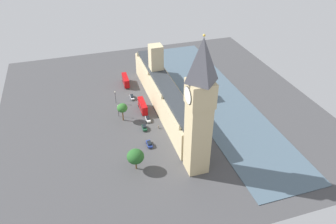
% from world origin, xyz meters
% --- Properties ---
extents(ground_plane, '(146.30, 146.30, 0.00)m').
position_xyz_m(ground_plane, '(0.00, 0.00, 0.00)').
color(ground_plane, '#424244').
extents(river_thames, '(28.89, 131.67, 0.25)m').
position_xyz_m(river_thames, '(-28.50, 0.00, 0.12)').
color(river_thames, '#475B6B').
rests_on(river_thames, ground).
extents(parliament_building, '(10.24, 76.30, 25.61)m').
position_xyz_m(parliament_building, '(-1.99, -1.16, 7.19)').
color(parliament_building, '#CCBA8E').
rests_on(parliament_building, ground).
extents(clock_tower, '(8.42, 8.42, 51.41)m').
position_xyz_m(clock_tower, '(-0.84, 43.27, 26.57)').
color(clock_tower, tan).
rests_on(clock_tower, ground).
extents(double_decker_bus_midblock, '(2.99, 10.59, 4.75)m').
position_xyz_m(double_decker_bus_midblock, '(11.31, -26.93, 2.63)').
color(double_decker_bus_midblock, '#B20C0F').
rests_on(double_decker_bus_midblock, ground).
extents(car_silver_kerbside, '(1.93, 4.63, 1.74)m').
position_xyz_m(car_silver_kerbside, '(11.17, -11.99, 0.89)').
color(car_silver_kerbside, '#B7B7BC').
rests_on(car_silver_kerbside, ground).
extents(double_decker_bus_leading, '(2.80, 10.54, 4.75)m').
position_xyz_m(double_decker_bus_leading, '(8.64, 0.16, 2.63)').
color(double_decker_bus_leading, '#B20C0F').
rests_on(double_decker_bus_leading, ground).
extents(car_white_near_tower, '(1.85, 4.46, 1.74)m').
position_xyz_m(car_white_near_tower, '(8.39, 8.62, 0.89)').
color(car_white_near_tower, silver).
rests_on(car_white_near_tower, ground).
extents(car_dark_green_opposite_hall, '(2.01, 4.23, 1.74)m').
position_xyz_m(car_dark_green_opposite_hall, '(11.41, 14.40, 0.88)').
color(car_dark_green_opposite_hall, '#19472D').
rests_on(car_dark_green_opposite_hall, ground).
extents(car_blue_far_end, '(1.92, 4.53, 1.74)m').
position_xyz_m(car_blue_far_end, '(12.22, 25.71, 0.89)').
color(car_blue_far_end, navy).
rests_on(car_blue_far_end, ground).
extents(pedestrian_under_trees, '(0.64, 0.69, 1.66)m').
position_xyz_m(pedestrian_under_trees, '(5.55, 15.68, 0.75)').
color(pedestrian_under_trees, gray).
rests_on(pedestrian_under_trees, ground).
extents(plane_tree_corner, '(4.60, 4.60, 8.48)m').
position_xyz_m(plane_tree_corner, '(18.83, 5.05, 6.45)').
color(plane_tree_corner, brown).
rests_on(plane_tree_corner, ground).
extents(plane_tree_by_river_gate, '(6.28, 6.28, 8.54)m').
position_xyz_m(plane_tree_by_river_gate, '(20.13, 37.05, 5.85)').
color(plane_tree_by_river_gate, brown).
rests_on(plane_tree_by_river_gate, ground).
extents(street_lamp_trailing, '(0.56, 0.56, 6.57)m').
position_xyz_m(street_lamp_trailing, '(19.49, -10.11, 4.56)').
color(street_lamp_trailing, black).
rests_on(street_lamp_trailing, ground).
extents(street_lamp_slot_10, '(0.56, 0.56, 5.89)m').
position_xyz_m(street_lamp_slot_10, '(20.20, 1.40, 4.15)').
color(street_lamp_slot_10, black).
rests_on(street_lamp_slot_10, ground).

